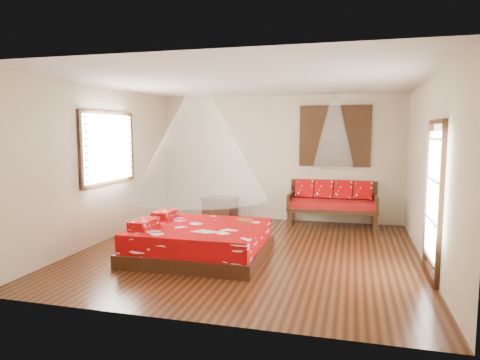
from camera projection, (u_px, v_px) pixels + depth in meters
The scene contains 10 objects.
room at pixel (249, 168), 7.01m from camera, with size 5.54×5.54×2.84m.
bed at pixel (199, 241), 6.87m from camera, with size 2.10×1.91×0.64m.
daybed at pixel (333, 201), 9.08m from camera, with size 1.84×0.82×0.96m.
storage_chest at pixel (220, 208), 9.82m from camera, with size 0.80×0.63×0.50m.
shutter_panel at pixel (335, 136), 9.25m from camera, with size 1.52×0.06×1.32m.
window_left at pixel (109, 148), 7.86m from camera, with size 0.10×1.74×1.34m.
glazed_door at pixel (433, 201), 5.78m from camera, with size 0.08×1.02×2.16m.
wine_tray at pixel (245, 218), 7.18m from camera, with size 0.27×0.27×0.21m.
mosquito_net_main at pixel (199, 141), 6.68m from camera, with size 2.15×2.15×1.80m, color white.
mosquito_net_daybed at pixel (334, 131), 8.79m from camera, with size 0.84×0.84×1.50m, color white.
Camera 1 is at (1.64, -6.79, 2.00)m, focal length 32.00 mm.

